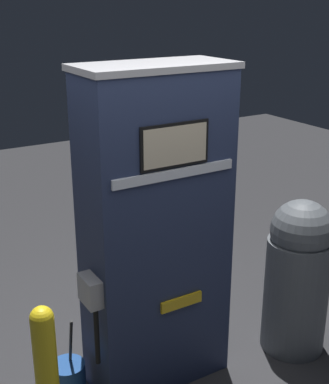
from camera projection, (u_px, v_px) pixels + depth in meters
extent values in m
cube|color=#232D4C|center=(156.00, 297.00, 3.70)|extent=(0.95, 0.45, 1.26)
cube|color=#232D4C|center=(155.00, 144.00, 3.33)|extent=(0.95, 0.45, 0.92)
cube|color=#99999E|center=(155.00, 66.00, 3.17)|extent=(0.98, 0.48, 0.04)
cube|color=black|center=(175.00, 145.00, 3.13)|extent=(0.47, 0.01, 0.27)
cube|color=beige|center=(176.00, 146.00, 3.12)|extent=(0.43, 0.01, 0.23)
cube|color=silver|center=(175.00, 174.00, 3.18)|extent=(0.84, 0.02, 0.06)
cube|color=gold|center=(181.00, 302.00, 3.52)|extent=(0.31, 0.02, 0.08)
cube|color=#99999E|center=(90.00, 291.00, 3.29)|extent=(0.09, 0.20, 0.18)
cylinder|color=black|center=(97.00, 336.00, 3.33)|extent=(0.03, 0.03, 0.40)
sphere|color=yellow|center=(42.00, 318.00, 2.84)|extent=(0.13, 0.13, 0.13)
cylinder|color=#51565B|center=(296.00, 294.00, 4.07)|extent=(0.49, 0.49, 0.90)
sphere|color=#51565B|center=(302.00, 230.00, 3.89)|extent=(0.46, 0.46, 0.46)
cylinder|color=#1E478C|center=(69.00, 382.00, 3.60)|extent=(0.23, 0.23, 0.28)
cylinder|color=black|center=(71.00, 342.00, 3.52)|extent=(0.02, 0.10, 0.36)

